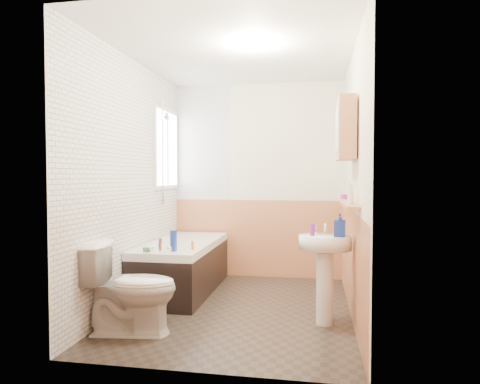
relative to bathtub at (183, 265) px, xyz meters
name	(u,v)px	position (x,y,z in m)	size (l,w,h in m)	color
floor	(237,309)	(0.73, -0.53, -0.30)	(2.80, 2.80, 0.00)	black
ceiling	(237,53)	(0.73, -0.53, 2.20)	(2.80, 2.80, 0.00)	white
wall_back	(257,181)	(0.73, 0.88, 0.95)	(2.20, 0.02, 2.50)	#EBE4C2
wall_front	(198,185)	(0.73, -1.94, 0.95)	(2.20, 0.02, 2.50)	#EBE4C2
wall_left	(131,182)	(-0.38, -0.53, 0.95)	(0.02, 2.80, 2.50)	#EBE4C2
wall_right	(354,183)	(1.84, -0.53, 0.95)	(0.02, 2.80, 2.50)	#EBE4C2
wainscot_right	(351,262)	(1.82, -0.53, 0.20)	(0.01, 2.80, 1.00)	tan
wainscot_front	(200,298)	(0.73, -1.92, 0.20)	(2.20, 0.01, 1.00)	tan
wainscot_back	(257,238)	(0.73, 0.86, 0.20)	(2.20, 0.01, 1.00)	tan
tile_cladding_left	(133,182)	(-0.36, -0.53, 0.95)	(0.01, 2.80, 2.50)	white
tile_return_back	(202,143)	(0.01, 0.86, 1.45)	(0.75, 0.01, 1.50)	white
window	(167,149)	(-0.33, 0.42, 1.35)	(0.03, 0.79, 0.99)	white
bathtub	(183,265)	(0.00, 0.00, 0.00)	(0.70, 1.63, 0.71)	black
shower_riser	(163,143)	(-0.31, 0.23, 1.41)	(0.11, 0.08, 1.27)	silver
toilet	(130,288)	(-0.03, -1.32, 0.08)	(0.43, 0.77, 0.76)	white
sink	(325,261)	(1.57, -0.83, 0.27)	(0.46, 0.37, 0.90)	white
pine_shelf	(347,203)	(1.77, -0.66, 0.77)	(0.10, 1.26, 0.03)	tan
medicine_cabinet	(345,130)	(1.74, -0.73, 1.42)	(0.15, 0.59, 0.53)	tan
foam_can	(350,194)	(1.77, -1.00, 0.86)	(0.05, 0.05, 0.16)	silver
green_bottle	(349,192)	(1.77, -0.88, 0.88)	(0.04, 0.04, 0.19)	purple
black_jar	(344,197)	(1.77, -0.15, 0.80)	(0.07, 0.07, 0.05)	purple
soap_bottle	(340,231)	(1.69, -0.89, 0.54)	(0.09, 0.21, 0.09)	#19339E
clear_bottle	(312,229)	(1.46, -0.87, 0.55)	(0.04, 0.04, 0.11)	purple
blue_gel	(174,241)	(0.11, -0.63, 0.38)	(0.06, 0.04, 0.21)	#19339E
cream_jar	(146,250)	(-0.14, -0.70, 0.30)	(0.07, 0.07, 0.04)	#388447
orange_bottle	(192,245)	(0.26, -0.49, 0.31)	(0.03, 0.03, 0.08)	orange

